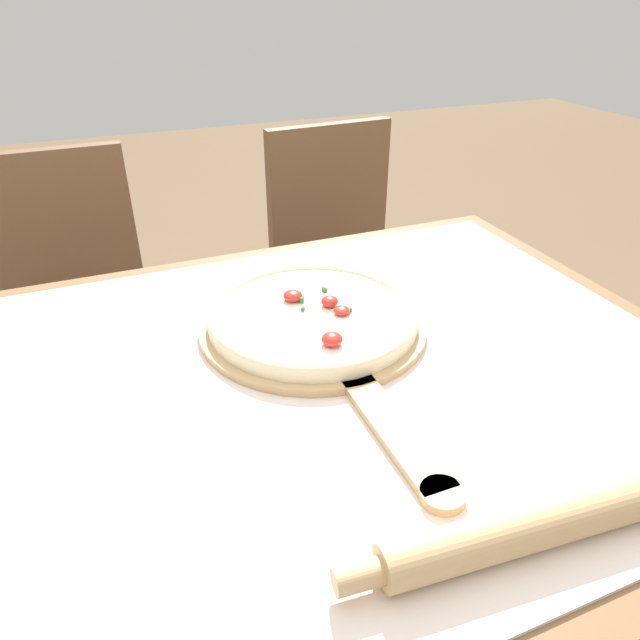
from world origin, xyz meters
name	(u,v)px	position (x,y,z in m)	size (l,w,h in m)	color
dining_table	(324,436)	(0.00, 0.00, 0.63)	(1.14, 0.90, 0.74)	brown
towel_cloth	(324,372)	(0.00, 0.00, 0.75)	(1.06, 0.82, 0.00)	silver
pizza_peel	(319,332)	(0.03, 0.09, 0.76)	(0.36, 0.58, 0.01)	tan
pizza	(313,314)	(0.03, 0.12, 0.77)	(0.33, 0.33, 0.04)	beige
rolling_pin	(562,518)	(0.11, -0.34, 0.77)	(0.47, 0.08, 0.05)	tan
chair_left	(74,305)	(-0.36, 0.81, 0.51)	(0.41, 0.41, 0.88)	brown
chair_right	(342,259)	(0.39, 0.81, 0.51)	(0.43, 0.43, 0.88)	brown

